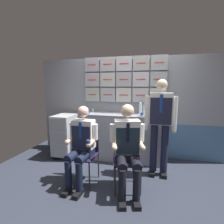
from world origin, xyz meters
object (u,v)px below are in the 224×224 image
object	(u,v)px
crew_member_right	(128,145)
crew_member_standing	(160,120)
espresso_cup_small	(142,114)
folding_chair_left	(86,148)
crew_member_left	(81,143)
folding_chair_right	(126,153)
service_trolley	(66,134)
water_bottle_short	(153,110)

from	to	relation	value
crew_member_right	crew_member_standing	xyz separation A→B (m)	(0.46, 0.60, 0.27)
crew_member_standing	espresso_cup_small	world-z (taller)	crew_member_standing
folding_chair_left	crew_member_left	size ratio (longest dim) A/B	0.69
crew_member_left	crew_member_standing	xyz separation A→B (m)	(1.18, 0.59, 0.30)
folding_chair_right	crew_member_standing	xyz separation A→B (m)	(0.50, 0.45, 0.45)
espresso_cup_small	folding_chair_right	bearing A→B (deg)	-100.39
service_trolley	crew_member_right	world-z (taller)	crew_member_right
folding_chair_left	folding_chair_right	world-z (taller)	same
crew_member_left	espresso_cup_small	bearing A→B (deg)	50.57
crew_member_left	crew_member_standing	size ratio (longest dim) A/B	0.75
service_trolley	folding_chair_left	distance (m)	1.12
crew_member_right	water_bottle_short	world-z (taller)	crew_member_right
espresso_cup_small	crew_member_standing	bearing A→B (deg)	-52.29
folding_chair_left	espresso_cup_small	xyz separation A→B (m)	(0.83, 0.86, 0.47)
crew_member_left	water_bottle_short	distance (m)	1.50
folding_chair_left	water_bottle_short	world-z (taller)	water_bottle_short
crew_member_standing	folding_chair_left	bearing A→B (deg)	-160.02
espresso_cup_small	water_bottle_short	bearing A→B (deg)	-12.33
service_trolley	crew_member_right	xyz separation A→B (m)	(1.52, -0.96, 0.22)
folding_chair_left	espresso_cup_small	bearing A→B (deg)	45.94
water_bottle_short	crew_member_standing	bearing A→B (deg)	-72.92
crew_member_standing	water_bottle_short	bearing A→B (deg)	107.08
crew_member_standing	water_bottle_short	size ratio (longest dim) A/B	5.95
crew_member_left	crew_member_right	size ratio (longest dim) A/B	0.96
crew_member_left	folding_chair_left	bearing A→B (deg)	86.78
crew_member_right	water_bottle_short	bearing A→B (deg)	71.14
crew_member_right	espresso_cup_small	distance (m)	1.08
crew_member_right	crew_member_standing	size ratio (longest dim) A/B	0.78
folding_chair_right	water_bottle_short	distance (m)	1.08
espresso_cup_small	service_trolley	bearing A→B (deg)	-177.32
folding_chair_left	espresso_cup_small	world-z (taller)	espresso_cup_small
crew_member_right	crew_member_standing	bearing A→B (deg)	52.73
crew_member_standing	espresso_cup_small	distance (m)	0.55
crew_member_right	service_trolley	bearing A→B (deg)	147.78
folding_chair_right	crew_member_right	bearing A→B (deg)	-74.92
service_trolley	crew_member_standing	distance (m)	2.07
folding_chair_left	crew_member_right	size ratio (longest dim) A/B	0.66
water_bottle_short	espresso_cup_small	distance (m)	0.24
water_bottle_short	espresso_cup_small	world-z (taller)	water_bottle_short
crew_member_right	folding_chair_right	bearing A→B (deg)	105.08
service_trolley	folding_chair_left	world-z (taller)	service_trolley
service_trolley	crew_member_standing	xyz separation A→B (m)	(1.98, -0.36, 0.48)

